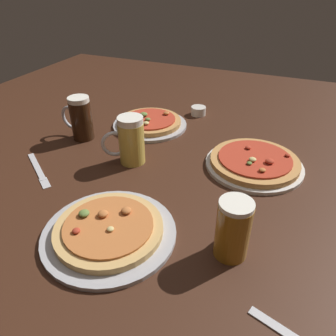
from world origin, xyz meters
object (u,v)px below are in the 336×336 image
object	(u,v)px
pizza_plate_near	(109,230)
beer_mug_pale	(130,141)
pizza_plate_far	(150,123)
pizza_plate_side	(254,162)
beer_mug_amber	(80,118)
ramekin_sauce	(198,111)
beer_mug_dark	(234,228)
knife_right	(38,170)

from	to	relation	value
pizza_plate_near	beer_mug_pale	distance (m)	0.35
pizza_plate_far	pizza_plate_side	bearing A→B (deg)	-17.86
beer_mug_pale	pizza_plate_far	bearing A→B (deg)	102.71
beer_mug_amber	ramekin_sauce	bearing A→B (deg)	48.34
beer_mug_amber	ramekin_sauce	distance (m)	0.51
beer_mug_pale	ramekin_sauce	bearing A→B (deg)	79.65
pizza_plate_far	pizza_plate_side	distance (m)	0.47
pizza_plate_side	beer_mug_dark	size ratio (longest dim) A/B	2.12
beer_mug_dark	pizza_plate_side	bearing A→B (deg)	92.39
pizza_plate_far	beer_mug_amber	xyz separation A→B (m)	(-0.19, -0.19, 0.06)
pizza_plate_side	knife_right	distance (m)	0.70
beer_mug_amber	ramekin_sauce	size ratio (longest dim) A/B	2.53
pizza_plate_far	knife_right	xyz separation A→B (m)	(-0.19, -0.44, -0.01)
beer_mug_amber	knife_right	xyz separation A→B (m)	(0.00, -0.25, -0.08)
pizza_plate_side	knife_right	world-z (taller)	pizza_plate_side
pizza_plate_far	knife_right	distance (m)	0.48
pizza_plate_near	pizza_plate_far	size ratio (longest dim) A/B	1.10
knife_right	ramekin_sauce	bearing A→B (deg)	61.85
pizza_plate_near	pizza_plate_side	distance (m)	0.53
pizza_plate_far	beer_mug_dark	size ratio (longest dim) A/B	2.01
pizza_plate_side	ramekin_sauce	world-z (taller)	pizza_plate_side
pizza_plate_near	knife_right	xyz separation A→B (m)	(-0.37, 0.16, -0.01)
beer_mug_dark	knife_right	distance (m)	0.67
pizza_plate_near	ramekin_sauce	bearing A→B (deg)	92.25
pizza_plate_side	beer_mug_dark	xyz separation A→B (m)	(0.02, -0.39, 0.06)
pizza_plate_near	knife_right	world-z (taller)	pizza_plate_near
beer_mug_dark	beer_mug_pale	world-z (taller)	beer_mug_pale
beer_mug_amber	knife_right	bearing A→B (deg)	-89.52
pizza_plate_near	pizza_plate_far	distance (m)	0.63
pizza_plate_far	beer_mug_dark	distance (m)	0.71
pizza_plate_far	ramekin_sauce	bearing A→B (deg)	52.50
pizza_plate_far	beer_mug_amber	distance (m)	0.28
knife_right	pizza_plate_far	bearing A→B (deg)	66.50
pizza_plate_far	beer_mug_amber	world-z (taller)	beer_mug_amber
pizza_plate_side	beer_mug_pale	world-z (taller)	beer_mug_pale
pizza_plate_side	beer_mug_amber	world-z (taller)	beer_mug_amber
pizza_plate_side	beer_mug_amber	distance (m)	0.65
pizza_plate_far	beer_mug_pale	bearing A→B (deg)	-77.29
knife_right	beer_mug_amber	bearing A→B (deg)	90.48
pizza_plate_near	beer_mug_amber	size ratio (longest dim) A/B	2.03
pizza_plate_far	beer_mug_dark	world-z (taller)	beer_mug_dark
pizza_plate_near	pizza_plate_side	size ratio (longest dim) A/B	1.04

